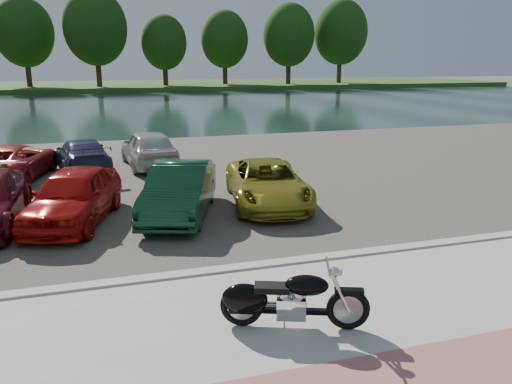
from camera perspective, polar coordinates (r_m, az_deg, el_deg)
ground at (r=8.61m, az=4.18°, el=-14.06°), size 200.00×200.00×0.00m
promenade at (r=7.79m, az=6.94°, el=-17.09°), size 60.00×6.00×0.10m
kerb at (r=10.28m, az=0.16°, el=-8.57°), size 60.00×0.30×0.14m
parking_lot at (r=18.69m, az=-7.96°, el=1.96°), size 60.00×18.00×0.04m
river at (r=47.27m, az=-13.66°, el=9.46°), size 120.00×40.00×0.00m
far_bank at (r=79.15m, az=-15.19°, el=11.62°), size 120.00×24.00×0.60m
far_trees at (r=73.22m, az=-11.83°, el=17.23°), size 70.25×10.68×12.52m
motorcycle at (r=7.91m, az=2.81°, el=-12.19°), size 2.24×1.09×1.05m
car_4 at (r=13.71m, az=-20.12°, el=-0.40°), size 2.80×4.51×1.43m
car_5 at (r=13.61m, az=-8.71°, el=0.20°), size 2.78×4.54×1.41m
car_6 at (r=14.55m, az=1.31°, el=1.02°), size 2.74×4.80×1.26m
car_10 at (r=19.78m, az=-25.93°, el=3.19°), size 2.97×4.75×1.23m
car_11 at (r=20.07m, az=-19.23°, el=4.02°), size 2.39×4.48×1.23m
car_12 at (r=20.18m, az=-12.15°, el=4.93°), size 2.15×4.49×1.48m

